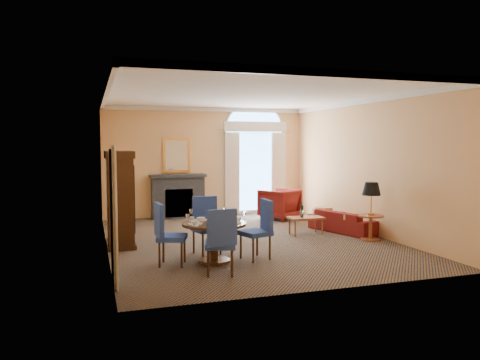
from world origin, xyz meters
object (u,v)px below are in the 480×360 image
object	(u,v)px
armchair	(279,204)
side_table	(371,203)
sofa	(344,221)
coffee_table	(306,218)
armoire	(120,201)
dining_table	(214,232)

from	to	relation	value
armchair	side_table	size ratio (longest dim) A/B	0.75
sofa	coffee_table	distance (m)	1.04
armoire	dining_table	distance (m)	2.47
dining_table	coffee_table	size ratio (longest dim) A/B	1.39
dining_table	coffee_table	distance (m)	3.30
armchair	coffee_table	size ratio (longest dim) A/B	1.13
side_table	armchair	bearing A→B (deg)	103.10
sofa	side_table	xyz separation A→B (m)	(0.05, -1.05, 0.57)
armoire	coffee_table	xyz separation A→B (m)	(4.24, -0.04, -0.56)
coffee_table	armoire	bearing A→B (deg)	-178.09
sofa	coffee_table	bearing A→B (deg)	72.57
sofa	armoire	bearing A→B (deg)	71.46
armchair	coffee_table	xyz separation A→B (m)	(-0.30, -2.32, -0.03)
sofa	side_table	bearing A→B (deg)	164.42
sofa	armchair	world-z (taller)	armchair
sofa	side_table	distance (m)	1.20
sofa	dining_table	bearing A→B (deg)	98.35
armchair	coffee_table	bearing A→B (deg)	52.15
dining_table	sofa	distance (m)	4.20
armchair	dining_table	bearing A→B (deg)	23.78
sofa	side_table	size ratio (longest dim) A/B	1.41
armoire	sofa	size ratio (longest dim) A/B	1.12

